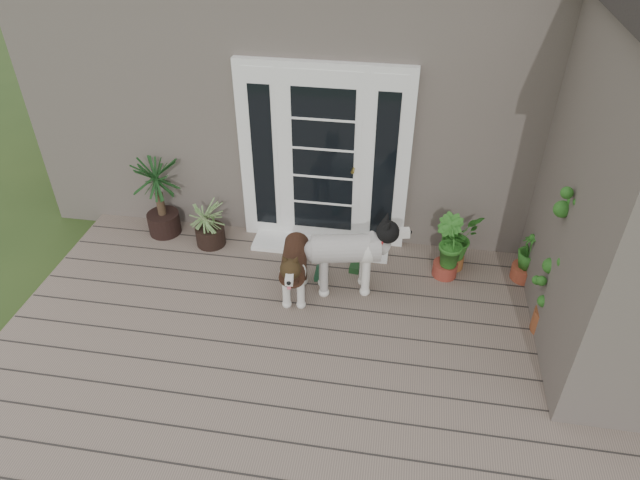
# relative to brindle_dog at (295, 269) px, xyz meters

# --- Properties ---
(deck) EXTENTS (6.20, 4.60, 0.12)m
(deck) POSITION_rel_brindle_dog_xyz_m (0.33, -1.12, -0.40)
(deck) COLOR #6B5B4C
(deck) RESTS_ON ground
(house_main) EXTENTS (7.40, 4.00, 3.10)m
(house_main) POSITION_rel_brindle_dog_xyz_m (0.33, 3.13, 1.09)
(house_main) COLOR #665E54
(house_main) RESTS_ON ground
(door_unit) EXTENTS (1.90, 0.14, 2.15)m
(door_unit) POSITION_rel_brindle_dog_xyz_m (0.13, 1.08, 0.73)
(door_unit) COLOR white
(door_unit) RESTS_ON deck
(door_step) EXTENTS (1.60, 0.40, 0.05)m
(door_step) POSITION_rel_brindle_dog_xyz_m (0.13, 0.88, -0.32)
(door_step) COLOR white
(door_step) RESTS_ON deck
(brindle_dog) EXTENTS (0.44, 0.86, 0.69)m
(brindle_dog) POSITION_rel_brindle_dog_xyz_m (0.00, 0.00, 0.00)
(brindle_dog) COLOR #3C2216
(brindle_dog) RESTS_ON deck
(white_dog) EXTENTS (1.02, 0.60, 0.79)m
(white_dog) POSITION_rel_brindle_dog_xyz_m (0.50, 0.17, 0.05)
(white_dog) COLOR silver
(white_dog) RESTS_ON deck
(spider_plant) EXTENTS (0.64, 0.64, 0.61)m
(spider_plant) POSITION_rel_brindle_dog_xyz_m (-1.18, 0.74, -0.04)
(spider_plant) COLOR #9CB26D
(spider_plant) RESTS_ON deck
(yucca) EXTENTS (0.96, 0.96, 1.05)m
(yucca) POSITION_rel_brindle_dog_xyz_m (-1.81, 0.88, 0.18)
(yucca) COLOR #123311
(yucca) RESTS_ON deck
(herb_a) EXTENTS (0.67, 0.67, 0.60)m
(herb_a) POSITION_rel_brindle_dog_xyz_m (1.66, 0.76, -0.04)
(herb_a) COLOR #1A5919
(herb_a) RESTS_ON deck
(herb_b) EXTENTS (0.51, 0.51, 0.54)m
(herb_b) POSITION_rel_brindle_dog_xyz_m (1.57, 0.59, -0.07)
(herb_b) COLOR #184C15
(herb_b) RESTS_ON deck
(herb_c) EXTENTS (0.40, 0.40, 0.48)m
(herb_c) POSITION_rel_brindle_dog_xyz_m (2.43, 0.68, -0.10)
(herb_c) COLOR #17501A
(herb_c) RESTS_ON deck
(sapling) EXTENTS (0.54, 0.54, 1.68)m
(sapling) POSITION_rel_brindle_dog_xyz_m (2.55, -0.12, 0.50)
(sapling) COLOR #1D5D1A
(sapling) RESTS_ON deck
(clog_left) EXTENTS (0.13, 0.26, 0.08)m
(clog_left) POSITION_rel_brindle_dog_xyz_m (0.20, 0.35, -0.30)
(clog_left) COLOR #163922
(clog_left) RESTS_ON deck
(clog_right) EXTENTS (0.19, 0.34, 0.10)m
(clog_right) POSITION_rel_brindle_dog_xyz_m (0.59, 0.58, -0.29)
(clog_right) COLOR #153417
(clog_right) RESTS_ON deck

